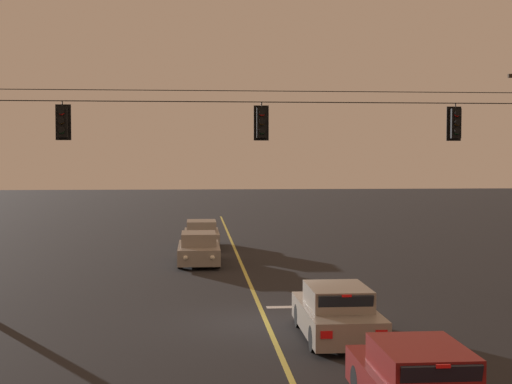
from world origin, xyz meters
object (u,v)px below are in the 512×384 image
car_oncoming_lead (199,249)px  traffic_light_leftmost (62,122)px  traffic_light_left_inner (262,123)px  car_waiting_near_lane (337,314)px  traffic_light_centre (455,123)px  car_oncoming_trailing (201,235)px

car_oncoming_lead → traffic_light_leftmost: bearing=-114.6°
traffic_light_leftmost → car_oncoming_lead: (4.27, 9.31, -5.17)m
traffic_light_left_inner → car_waiting_near_lane: 7.18m
traffic_light_leftmost → car_oncoming_lead: size_ratio=0.28×
traffic_light_centre → car_oncoming_lead: traffic_light_centre is taller
traffic_light_left_inner → car_oncoming_trailing: traffic_light_left_inner is taller
traffic_light_left_inner → car_oncoming_lead: 10.83m
traffic_light_leftmost → traffic_light_centre: size_ratio=1.00×
traffic_light_leftmost → car_oncoming_trailing: 16.97m
traffic_light_leftmost → traffic_light_centre: 12.57m
traffic_light_left_inner → car_oncoming_lead: (-1.97, 9.31, -5.17)m
car_waiting_near_lane → car_oncoming_trailing: bearing=99.4°
car_oncoming_lead → traffic_light_left_inner: bearing=-78.0°
traffic_light_left_inner → car_oncoming_trailing: 16.48m
car_oncoming_trailing → traffic_light_leftmost: bearing=-105.9°
traffic_light_leftmost → traffic_light_centre: (12.57, 0.00, 0.00)m
car_oncoming_lead → car_oncoming_trailing: size_ratio=1.00×
traffic_light_leftmost → traffic_light_left_inner: same height
car_waiting_near_lane → car_oncoming_trailing: same height
car_oncoming_lead → car_waiting_near_lane: bearing=-75.9°
traffic_light_left_inner → traffic_light_centre: same height
traffic_light_leftmost → car_oncoming_lead: bearing=65.4°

